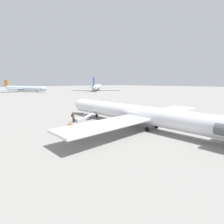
{
  "coord_description": "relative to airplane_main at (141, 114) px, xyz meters",
  "views": [
    {
      "loc": [
        -16.42,
        20.61,
        6.63
      ],
      "look_at": [
        4.4,
        0.83,
        1.77
      ],
      "focal_mm": 28.0,
      "sensor_mm": 36.0,
      "label": 1
    }
  ],
  "objects": [
    {
      "name": "ground_plane",
      "position": [
        0.99,
        0.0,
        -1.98
      ],
      "size": [
        600.0,
        600.0,
        0.0
      ],
      "primitive_type": "plane",
      "color": "gray"
    },
    {
      "name": "airplane_main",
      "position": [
        0.0,
        0.0,
        0.0
      ],
      "size": [
        35.44,
        27.2,
        6.66
      ],
      "rotation": [
        0.0,
        0.0,
        0.0
      ],
      "color": "silver",
      "rests_on": "ground"
    },
    {
      "name": "airplane_far_left",
      "position": [
        121.54,
        -20.79,
        0.52
      ],
      "size": [
        49.87,
        39.45,
        8.46
      ],
      "rotation": [
        0.0,
        0.0,
        3.42
      ],
      "color": "silver",
      "rests_on": "ground"
    },
    {
      "name": "passenger",
      "position": [
        9.84,
        5.57,
        -0.98
      ],
      "size": [
        0.36,
        0.54,
        1.74
      ],
      "rotation": [
        0.0,
        0.0,
        -1.57
      ],
      "color": "#23232D",
      "rests_on": "ground"
    },
    {
      "name": "boarding_stairs",
      "position": [
        9.78,
        3.84,
        -1.61
      ],
      "size": [
        1.11,
        4.02,
        1.67
      ],
      "rotation": [
        0.0,
        0.0,
        -1.57
      ],
      "color": "#B2B2B7",
      "rests_on": "ground"
    },
    {
      "name": "airplane_taxiing_distant",
      "position": [
        99.76,
        -71.72,
        1.07
      ],
      "size": [
        41.66,
        41.45,
        10.29
      ],
      "rotation": [
        0.0,
        0.0,
        5.5
      ],
      "color": "silver",
      "rests_on": "ground"
    },
    {
      "name": "traffic_cone_near_stairs",
      "position": [
        8.75,
        6.87,
        -1.68
      ],
      "size": [
        0.59,
        0.59,
        0.65
      ],
      "color": "black",
      "rests_on": "ground"
    }
  ]
}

